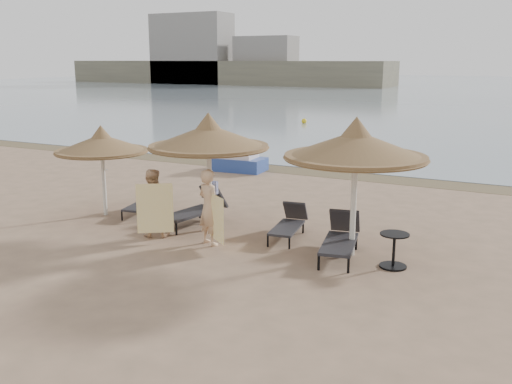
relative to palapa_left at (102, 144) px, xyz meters
The scene contains 20 objects.
ground 4.32m from the palapa_left, 14.09° to the right, with size 160.00×160.00×0.00m, color #927257.
sea 79.18m from the palapa_left, 87.31° to the left, with size 200.00×140.00×0.03m, color slate.
wet_sand_strip 9.46m from the palapa_left, 66.33° to the left, with size 200.00×1.60×0.01m, color brown.
far_shore 79.82m from the palapa_left, 105.55° to the left, with size 150.00×54.80×12.00m.
palapa_left is the anchor object (origin of this frame).
palapa_center 3.37m from the palapa_left, ahead, with size 3.01×3.01×2.99m.
palapa_right 7.18m from the palapa_left, ahead, with size 3.10×3.10×3.08m.
lounger_far_left 1.99m from the palapa_left, 38.18° to the left, with size 0.87×1.72×0.74m.
lounger_near_left 3.20m from the palapa_left, ahead, with size 1.00×2.11×0.90m.
lounger_near_right 5.65m from the palapa_left, ahead, with size 0.82×1.79×0.77m.
lounger_far_right 7.12m from the palapa_left, ahead, with size 1.06×2.12×0.91m.
side_table 8.36m from the palapa_left, ahead, with size 0.61×0.61×0.74m.
person_left 2.77m from the palapa_left, 22.36° to the right, with size 0.90×0.58×1.95m, color tan.
person_right 4.17m from the palapa_left, 12.71° to the right, with size 0.96×0.62×2.09m, color tan.
towel_left 3.26m from the palapa_left, 25.96° to the right, with size 0.72×0.49×1.20m.
towel_right 4.63m from the palapa_left, 14.86° to the right, with size 0.64×0.45×1.07m.
bag_patterned 3.49m from the palapa_left, ahead, with size 0.27×0.11×0.33m.
bag_dark 3.49m from the palapa_left, ahead, with size 0.23×0.12×0.30m.
pedal_boat 7.62m from the palapa_left, 88.78° to the left, with size 2.10×1.32×0.94m.
buoy_left 24.44m from the palapa_left, 99.23° to the left, with size 0.36×0.36×0.36m, color yellow.
Camera 1 is at (7.04, -10.86, 4.25)m, focal length 40.00 mm.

